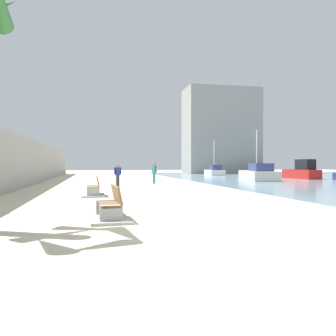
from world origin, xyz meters
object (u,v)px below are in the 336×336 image
bench_far (94,191)px  boat_distant (260,170)px  person_standing (118,173)px  boat_far_left (302,172)px  bench_near (109,212)px  boat_nearest (258,174)px  person_walking (154,171)px  boat_outer (215,171)px

bench_far → boat_distant: (26.41, 34.82, 0.40)m
person_standing → boat_far_left: 21.38m
bench_near → boat_nearest: (15.01, 21.03, 0.41)m
bench_far → boat_nearest: size_ratio=0.27×
bench_near → boat_nearest: size_ratio=0.28×
boat_nearest → person_walking: bearing=-161.5°
bench_near → boat_distant: bearing=58.6°
bench_far → boat_nearest: 20.48m
person_standing → boat_outer: boat_outer is taller
bench_far → boat_distant: boat_distant is taller
bench_near → boat_far_left: bearing=47.6°
boat_nearest → boat_outer: bearing=87.3°
person_walking → boat_distant: bearing=49.0°
person_walking → bench_near: bearing=-103.7°
boat_distant → person_walking: bearing=-131.0°
boat_nearest → bench_far: bearing=-139.1°
bench_near → boat_distant: size_ratio=0.36×
bench_near → boat_far_left: (20.84, 22.80, 0.54)m
bench_near → person_walking: 17.95m
boat_outer → boat_far_left: (5.15, -12.59, 0.20)m
bench_near → boat_outer: 38.72m
bench_near → bench_far: same height
person_standing → boat_far_left: size_ratio=0.33×
person_walking → boat_nearest: bearing=18.5°
bench_near → person_walking: person_walking is taller
boat_nearest → person_standing: bearing=-154.5°
bench_far → boat_far_left: boat_far_left is taller
bench_far → boat_outer: size_ratio=0.44×
boat_outer → boat_far_left: boat_outer is taller
boat_far_left → person_standing: bearing=-156.9°
boat_outer → boat_nearest: size_ratio=0.62×
boat_distant → bench_far: bearing=-127.2°
bench_near → person_standing: size_ratio=1.36×
boat_nearest → bench_near: bearing=-125.5°
boat_nearest → boat_distant: size_ratio=1.29×
bench_near → boat_outer: bearing=66.1°
person_standing → boat_distant: bearing=48.5°
bench_far → bench_near: bearing=-86.6°
bench_near → boat_nearest: boat_nearest is taller
bench_near → boat_nearest: bearing=54.5°
person_walking → boat_far_left: bearing=18.0°
boat_far_left → boat_nearest: size_ratio=0.61×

